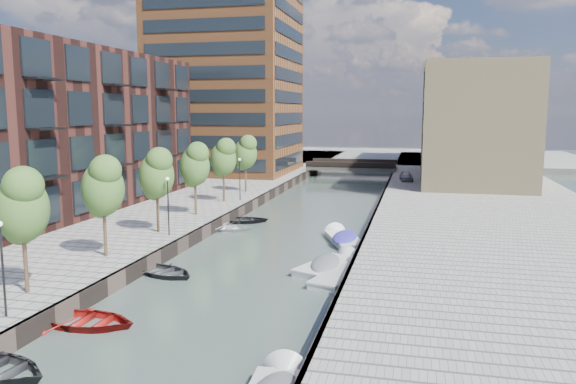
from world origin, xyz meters
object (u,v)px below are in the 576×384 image
(bridge, at_px, (352,167))
(tree_6, at_px, (245,152))
(tree_3, at_px, (156,172))
(car, at_px, (406,176))
(tree_4, at_px, (195,163))
(sloop_3, at_px, (226,230))
(sloop_4, at_px, (244,222))
(tree_5, at_px, (223,157))
(sloop_1, at_px, (165,275))
(motorboat_2, at_px, (343,276))
(tree_2, at_px, (103,185))
(motorboat_3, at_px, (343,239))
(tree_1, at_px, (21,204))
(motorboat_4, at_px, (330,265))
(sloop_2, at_px, (87,326))

(bridge, distance_m, tree_6, 27.63)
(tree_3, height_order, car, tree_3)
(bridge, distance_m, tree_4, 41.08)
(bridge, xyz_separation_m, sloop_3, (-5.40, -41.13, -1.39))
(bridge, relative_size, tree_4, 2.18)
(tree_6, relative_size, sloop_4, 1.36)
(tree_5, relative_size, sloop_1, 1.39)
(sloop_3, distance_m, sloop_4, 3.55)
(motorboat_2, xyz_separation_m, car, (2.58, 39.40, 1.50))
(tree_3, height_order, sloop_4, tree_3)
(tree_2, relative_size, motorboat_2, 1.11)
(sloop_1, xyz_separation_m, motorboat_3, (9.13, 10.90, 0.22))
(tree_1, height_order, tree_4, same)
(tree_2, height_order, tree_4, same)
(sloop_1, bearing_deg, motorboat_4, -44.88)
(tree_1, height_order, sloop_4, tree_1)
(bridge, distance_m, sloop_4, 37.97)
(tree_6, xyz_separation_m, motorboat_3, (12.84, -16.92, -5.09))
(car, bearing_deg, tree_1, -117.14)
(motorboat_2, relative_size, motorboat_3, 0.94)
(sloop_2, bearing_deg, tree_2, 25.77)
(tree_1, relative_size, tree_5, 1.00)
(sloop_2, distance_m, sloop_3, 20.83)
(bridge, height_order, tree_4, tree_4)
(car, bearing_deg, motorboat_3, -105.33)
(tree_5, height_order, sloop_4, tree_5)
(sloop_3, xyz_separation_m, car, (13.57, 28.56, 1.60))
(tree_6, distance_m, sloop_2, 36.54)
(sloop_1, xyz_separation_m, sloop_2, (0.05, -8.13, 0.00))
(sloop_4, relative_size, motorboat_3, 0.77)
(bridge, height_order, sloop_2, bridge)
(tree_1, distance_m, tree_6, 35.00)
(bridge, relative_size, tree_6, 2.18)
(tree_2, distance_m, tree_3, 7.00)
(tree_1, bearing_deg, motorboat_3, 54.61)
(tree_2, relative_size, tree_4, 1.00)
(tree_1, bearing_deg, tree_2, 90.00)
(bridge, bearing_deg, sloop_1, -95.08)
(bridge, distance_m, car, 15.00)
(bridge, distance_m, motorboat_4, 50.40)
(tree_4, distance_m, sloop_2, 22.90)
(tree_3, height_order, tree_6, same)
(tree_6, bearing_deg, motorboat_2, -61.52)
(tree_1, height_order, motorboat_2, tree_1)
(tree_3, bearing_deg, tree_1, -90.00)
(motorboat_3, relative_size, motorboat_4, 1.03)
(sloop_4, relative_size, motorboat_2, 0.82)
(sloop_3, distance_m, motorboat_3, 9.91)
(tree_1, relative_size, tree_6, 1.00)
(tree_6, xyz_separation_m, sloop_2, (3.76, -35.95, -5.31))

